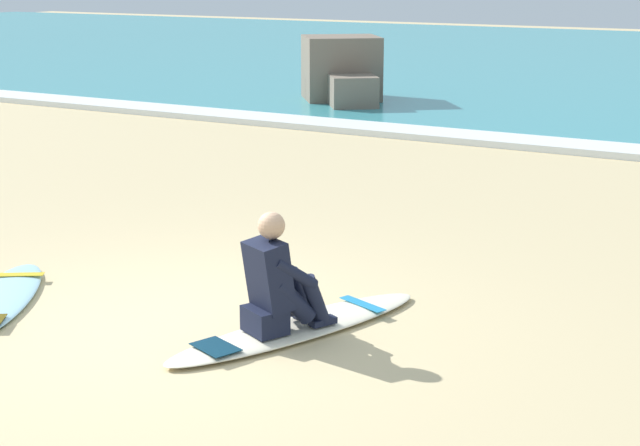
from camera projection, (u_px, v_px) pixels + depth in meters
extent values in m
plane|color=#CCB584|center=(167.00, 329.00, 7.77)|extent=(80.00, 80.00, 0.00)
cube|color=white|center=(525.00, 142.00, 15.59)|extent=(80.00, 0.90, 0.11)
ellipsoid|color=#EFE5C6|center=(298.00, 327.00, 7.71)|extent=(1.37, 2.48, 0.07)
cube|color=#1E7FB7|center=(363.00, 304.00, 8.13)|extent=(0.48, 0.26, 0.01)
cube|color=#0A2C40|center=(216.00, 347.00, 7.21)|extent=(0.43, 0.35, 0.01)
cube|color=black|center=(265.00, 320.00, 7.47)|extent=(0.40, 0.37, 0.20)
cylinder|color=black|center=(278.00, 293.00, 7.61)|extent=(0.31, 0.43, 0.43)
cylinder|color=black|center=(298.00, 291.00, 7.75)|extent=(0.22, 0.29, 0.42)
cube|color=black|center=(305.00, 313.00, 7.84)|extent=(0.18, 0.24, 0.05)
cylinder|color=black|center=(292.00, 300.00, 7.45)|extent=(0.31, 0.43, 0.43)
cylinder|color=black|center=(315.00, 299.00, 7.57)|extent=(0.22, 0.29, 0.42)
cube|color=black|center=(323.00, 321.00, 7.65)|extent=(0.18, 0.24, 0.05)
cube|color=black|center=(269.00, 276.00, 7.40)|extent=(0.43, 0.41, 0.57)
sphere|color=tan|center=(271.00, 226.00, 7.32)|extent=(0.21, 0.21, 0.21)
cylinder|color=black|center=(275.00, 265.00, 7.59)|extent=(0.25, 0.40, 0.31)
cylinder|color=black|center=(295.00, 274.00, 7.37)|extent=(0.25, 0.40, 0.31)
ellipsoid|color=#9ED1E5|center=(2.00, 298.00, 8.38)|extent=(1.47, 1.93, 0.07)
cube|color=gold|center=(17.00, 274.00, 8.89)|extent=(0.46, 0.34, 0.01)
cube|color=#756656|center=(341.00, 70.00, 20.14)|extent=(2.00, 1.97, 1.39)
cube|color=brown|center=(340.00, 90.00, 20.37)|extent=(1.43, 1.10, 0.54)
cube|color=#756656|center=(352.00, 92.00, 19.35)|extent=(1.48, 1.56, 0.70)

